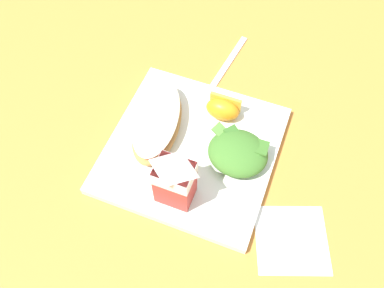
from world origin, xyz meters
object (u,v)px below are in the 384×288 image
object	(u,v)px
orange_wedge_front	(223,109)
metal_fork	(221,73)
milk_carton	(175,178)
white_plate	(192,149)
green_salad_pile	(238,153)
paper_napkin	(292,239)
cheesy_pizza_bread	(157,122)

from	to	relation	value
orange_wedge_front	metal_fork	xyz separation A→B (m)	(0.04, -0.11, -0.03)
milk_carton	metal_fork	size ratio (longest dim) A/B	0.58
white_plate	green_salad_pile	xyz separation A→B (m)	(-0.08, -0.01, 0.03)
white_plate	orange_wedge_front	xyz separation A→B (m)	(-0.03, -0.08, 0.03)
metal_fork	green_salad_pile	bearing A→B (deg)	116.03
green_salad_pile	paper_napkin	xyz separation A→B (m)	(-0.12, 0.10, -0.03)
cheesy_pizza_bread	metal_fork	distance (m)	0.19
milk_carton	metal_fork	world-z (taller)	milk_carton
white_plate	metal_fork	size ratio (longest dim) A/B	1.48
cheesy_pizza_bread	green_salad_pile	world-z (taller)	green_salad_pile
green_salad_pile	milk_carton	bearing A→B (deg)	54.41
cheesy_pizza_bread	orange_wedge_front	bearing A→B (deg)	-145.62
milk_carton	paper_napkin	world-z (taller)	milk_carton
green_salad_pile	paper_napkin	size ratio (longest dim) A/B	0.95
white_plate	milk_carton	xyz separation A→B (m)	(-0.01, 0.09, 0.07)
paper_napkin	metal_fork	world-z (taller)	metal_fork
cheesy_pizza_bread	milk_carton	world-z (taller)	milk_carton
white_plate	green_salad_pile	distance (m)	0.08
milk_carton	cheesy_pizza_bread	bearing A→B (deg)	-53.86
milk_carton	green_salad_pile	bearing A→B (deg)	-125.59
green_salad_pile	orange_wedge_front	distance (m)	0.09
green_salad_pile	orange_wedge_front	size ratio (longest dim) A/B	1.74
paper_napkin	metal_fork	xyz separation A→B (m)	(0.21, -0.28, 0.00)
milk_carton	paper_napkin	size ratio (longest dim) A/B	1.00
paper_napkin	green_salad_pile	bearing A→B (deg)	-38.75
cheesy_pizza_bread	milk_carton	xyz separation A→B (m)	(-0.08, 0.11, 0.04)
orange_wedge_front	cheesy_pizza_bread	bearing A→B (deg)	34.38
cheesy_pizza_bread	orange_wedge_front	distance (m)	0.12
milk_carton	orange_wedge_front	bearing A→B (deg)	-96.11
milk_carton	paper_napkin	distance (m)	0.21
white_plate	cheesy_pizza_bread	size ratio (longest dim) A/B	1.54
cheesy_pizza_bread	green_salad_pile	size ratio (longest dim) A/B	1.74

